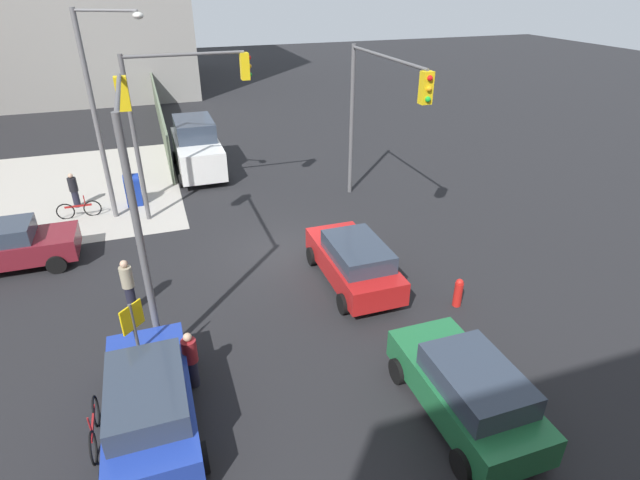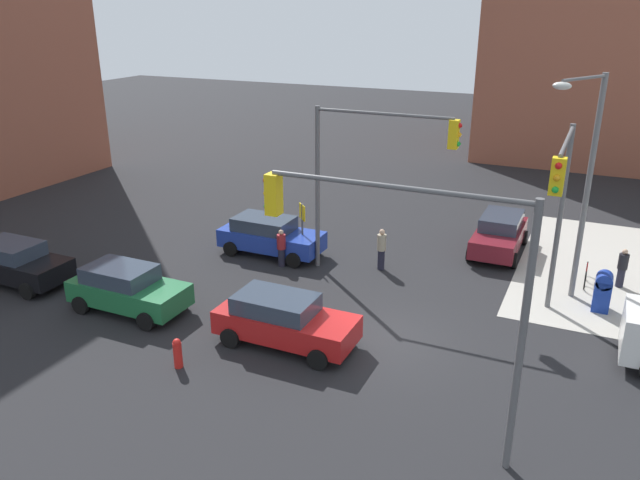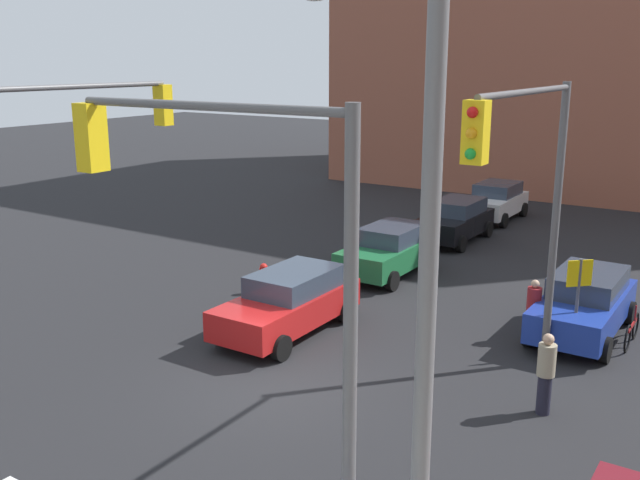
# 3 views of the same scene
# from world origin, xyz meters

# --- Properties ---
(ground_plane) EXTENTS (120.00, 120.00, 0.00)m
(ground_plane) POSITION_xyz_m (0.00, 0.00, 0.00)
(ground_plane) COLOR black
(traffic_signal_nw_corner) EXTENTS (5.57, 0.36, 6.50)m
(traffic_signal_nw_corner) POSITION_xyz_m (-2.37, 4.50, 4.64)
(traffic_signal_nw_corner) COLOR #59595B
(traffic_signal_nw_corner) RESTS_ON ground
(traffic_signal_se_corner) EXTENTS (6.32, 0.36, 6.50)m
(traffic_signal_se_corner) POSITION_xyz_m (2.05, -4.50, 4.68)
(traffic_signal_se_corner) COLOR #59595B
(traffic_signal_se_corner) RESTS_ON ground
(traffic_signal_ne_corner) EXTENTS (0.36, 4.81, 6.50)m
(traffic_signal_ne_corner) POSITION_xyz_m (4.50, 2.69, 4.59)
(traffic_signal_ne_corner) COLOR #59595B
(traffic_signal_ne_corner) RESTS_ON ground
(street_lamp_corner) EXTENTS (1.51, 2.39, 8.00)m
(street_lamp_corner) POSITION_xyz_m (5.03, 5.47, 4.70)
(street_lamp_corner) COLOR slate
(street_lamp_corner) RESTS_ON ground
(warning_sign_two_way) EXTENTS (0.48, 0.48, 2.40)m
(warning_sign_two_way) POSITION_xyz_m (-5.40, 4.93, 1.64)
(warning_sign_two_way) COLOR #4C4C4C
(warning_sign_two_way) RESTS_ON ground
(fire_hydrant) EXTENTS (0.26, 0.26, 0.94)m
(fire_hydrant) POSITION_xyz_m (-5.00, -4.20, 0.49)
(fire_hydrant) COLOR red
(fire_hydrant) RESTS_ON ground
(sedan_black) EXTENTS (4.11, 2.02, 1.62)m
(sedan_black) POSITION_xyz_m (-14.23, -1.87, 0.84)
(sedan_black) COLOR black
(sedan_black) RESTS_ON ground
(sedan_white) EXTENTS (3.92, 2.02, 1.62)m
(sedan_white) POSITION_xyz_m (-18.85, -1.88, 0.84)
(sedan_white) COLOR white
(sedan_white) RESTS_ON ground
(hatchback_blue) EXTENTS (4.41, 2.02, 1.62)m
(hatchback_blue) POSITION_xyz_m (-6.89, 4.79, 0.84)
(hatchback_blue) COLOR #1E389E
(hatchback_blue) RESTS_ON ground
(coupe_green) EXTENTS (4.16, 2.02, 1.62)m
(coupe_green) POSITION_xyz_m (-8.82, -1.91, 0.84)
(coupe_green) COLOR #1E6638
(coupe_green) RESTS_ON ground
(coupe_red) EXTENTS (4.44, 2.02, 1.62)m
(coupe_red) POSITION_xyz_m (-2.80, -1.67, 0.84)
(coupe_red) COLOR #B21919
(coupe_red) RESTS_ON ground
(pedestrian_waiting) EXTENTS (0.36, 0.36, 1.58)m
(pedestrian_waiting) POSITION_xyz_m (-5.80, 3.80, 0.82)
(pedestrian_waiting) COLOR maroon
(pedestrian_waiting) RESTS_ON ground
(pedestrian_walking_north) EXTENTS (0.36, 0.36, 1.72)m
(pedestrian_walking_north) POSITION_xyz_m (-2.00, 5.20, 0.89)
(pedestrian_walking_north) COLOR #9E937A
(pedestrian_walking_north) RESTS_ON ground
(bicycle_at_crosswalk) EXTENTS (1.75, 0.05, 0.97)m
(bicycle_at_crosswalk) POSITION_xyz_m (-6.80, 6.00, 0.35)
(bicycle_at_crosswalk) COLOR black
(bicycle_at_crosswalk) RESTS_ON ground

